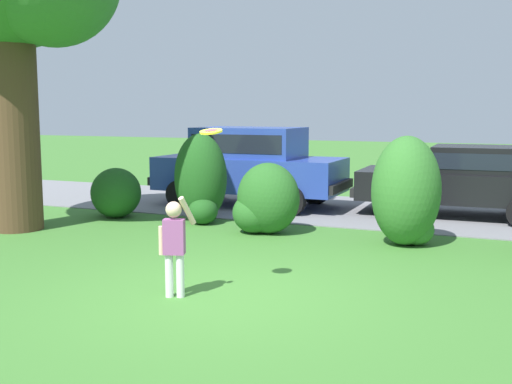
{
  "coord_description": "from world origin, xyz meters",
  "views": [
    {
      "loc": [
        3.38,
        -6.82,
        2.32
      ],
      "look_at": [
        -0.25,
        1.73,
        1.1
      ],
      "focal_mm": 43.59,
      "sensor_mm": 36.0,
      "label": 1
    }
  ],
  "objects": [
    {
      "name": "frisbee",
      "position": [
        -0.1,
        -0.04,
        2.07
      ],
      "size": [
        0.28,
        0.28,
        0.08
      ],
      "color": "yellow"
    },
    {
      "name": "parked_suv",
      "position": [
        -2.63,
        6.91,
        1.08
      ],
      "size": [
        4.7,
        2.11,
        1.92
      ],
      "color": "#28429E",
      "rests_on": "ground"
    },
    {
      "name": "child_thrower",
      "position": [
        -0.5,
        -0.27,
        0.72
      ],
      "size": [
        0.4,
        0.36,
        1.29
      ],
      "color": "white",
      "rests_on": "ground"
    },
    {
      "name": "driveway_strip",
      "position": [
        0.0,
        7.2,
        0.01
      ],
      "size": [
        28.0,
        4.4,
        0.02
      ],
      "primitive_type": "cube",
      "color": "slate",
      "rests_on": "ground"
    },
    {
      "name": "ground_plane",
      "position": [
        0.0,
        0.0,
        0.0
      ],
      "size": [
        80.0,
        80.0,
        0.0
      ],
      "primitive_type": "plane",
      "color": "#3D752D"
    },
    {
      "name": "shrub_centre_left",
      "position": [
        -2.72,
        4.59,
        0.87
      ],
      "size": [
        1.13,
        1.11,
        1.85
      ],
      "color": "#1E511C",
      "rests_on": "ground"
    },
    {
      "name": "shrub_near_tree",
      "position": [
        -4.73,
        4.36,
        0.5
      ],
      "size": [
        1.19,
        1.2,
        1.09
      ],
      "color": "#1E511C",
      "rests_on": "ground"
    },
    {
      "name": "shrub_centre_right",
      "position": [
        1.63,
        3.95,
        0.9
      ],
      "size": [
        1.18,
        1.32,
        1.9
      ],
      "color": "#33702B",
      "rests_on": "ground"
    },
    {
      "name": "shrub_centre",
      "position": [
        -1.02,
        3.95,
        0.6
      ],
      "size": [
        1.28,
        1.0,
        1.35
      ],
      "color": "#286023",
      "rests_on": "ground"
    },
    {
      "name": "parked_sedan",
      "position": [
        2.26,
        7.36,
        0.85
      ],
      "size": [
        4.44,
        2.18,
        1.56
      ],
      "color": "black",
      "rests_on": "ground"
    }
  ]
}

